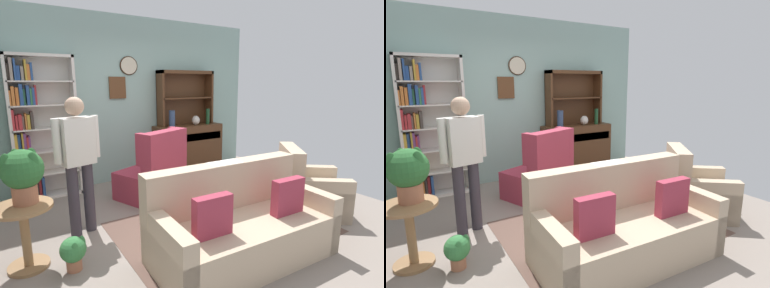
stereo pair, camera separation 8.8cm
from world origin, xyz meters
TOP-DOWN VIEW (x-y plane):
  - ground_plane at (0.00, 0.00)m, footprint 5.40×4.60m
  - wall_back at (-0.00, 2.13)m, footprint 5.00×0.09m
  - area_rug at (0.20, -0.30)m, footprint 2.39×1.76m
  - bookshelf at (-1.45, 1.94)m, footprint 0.90×0.30m
  - sideboard at (1.08, 1.86)m, footprint 1.30×0.45m
  - sideboard_hutch at (1.08, 1.97)m, footprint 1.10×0.26m
  - vase_tall at (0.69, 1.78)m, footprint 0.11×0.11m
  - vase_round at (1.21, 1.79)m, footprint 0.15×0.15m
  - bottle_wine at (1.47, 1.77)m, footprint 0.07×0.07m
  - couch_floral at (-0.01, -0.85)m, footprint 1.84×0.93m
  - armchair_floral at (1.47, -0.55)m, footprint 1.08×1.07m
  - wingback_chair at (-0.08, 0.95)m, footprint 1.03×1.04m
  - plant_stand at (-1.81, 0.07)m, footprint 0.52×0.52m
  - potted_plant_large at (-1.77, 0.12)m, footprint 0.37×0.37m
  - potted_plant_small at (-1.46, -0.21)m, footprint 0.23×0.23m
  - person_reading at (-1.21, 0.48)m, footprint 0.52×0.27m

SIDE VIEW (x-z plane):
  - ground_plane at x=0.00m, z-range -0.02..0.00m
  - area_rug at x=0.20m, z-range 0.00..0.01m
  - potted_plant_small at x=-1.46m, z-range 0.03..0.35m
  - armchair_floral at x=1.47m, z-range -0.15..0.73m
  - couch_floral at x=-0.01m, z-range -0.14..0.76m
  - plant_stand at x=-1.81m, z-range 0.07..0.69m
  - wingback_chair at x=-0.08m, z-range -0.14..0.91m
  - sideboard at x=1.08m, z-range 0.05..0.97m
  - person_reading at x=-1.21m, z-range 0.13..1.69m
  - potted_plant_large at x=-1.77m, z-range 0.66..1.17m
  - vase_round at x=1.21m, z-range 0.92..1.09m
  - bottle_wine at x=1.47m, z-range 0.92..1.22m
  - vase_tall at x=0.69m, z-range 0.92..1.22m
  - bookshelf at x=-1.45m, z-range 0.02..2.12m
  - wall_back at x=0.00m, z-range 0.00..2.80m
  - sideboard_hutch at x=1.08m, z-range 1.06..2.06m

